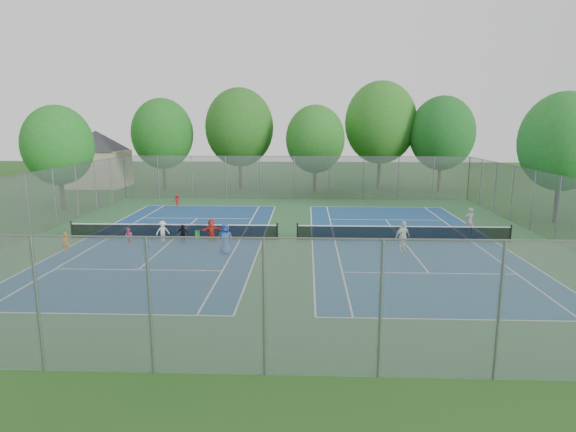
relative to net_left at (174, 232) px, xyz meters
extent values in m
plane|color=#214E18|center=(7.00, 0.00, -0.46)|extent=(120.00, 120.00, 0.00)
cube|color=#2D6036|center=(7.00, 0.00, -0.45)|extent=(32.00, 32.00, 0.01)
cube|color=navy|center=(0.00, 0.00, -0.44)|extent=(10.97, 23.77, 0.01)
cube|color=navy|center=(14.00, 0.00, -0.44)|extent=(10.97, 23.77, 0.01)
cube|color=black|center=(0.00, 0.00, 0.00)|extent=(12.87, 0.10, 0.91)
cube|color=black|center=(14.00, 0.00, 0.00)|extent=(12.87, 0.10, 0.91)
cube|color=gray|center=(7.00, 16.00, 1.54)|extent=(32.00, 0.10, 4.00)
cube|color=gray|center=(7.00, -16.00, 1.54)|extent=(32.00, 0.10, 4.00)
cube|color=gray|center=(-9.00, 0.00, 1.54)|extent=(0.10, 32.00, 4.00)
cube|color=gray|center=(23.00, 0.00, 1.54)|extent=(0.10, 32.00, 4.00)
cube|color=#B7A88C|center=(-15.00, 24.00, 1.54)|extent=(6.00, 5.00, 4.00)
pyramid|color=#2D2D33|center=(-15.00, 24.00, 5.74)|extent=(11.03, 11.03, 2.20)
cylinder|color=#443326|center=(-7.00, 22.00, 1.29)|extent=(0.36, 0.36, 3.50)
ellipsoid|color=#1E611C|center=(-7.00, 22.00, 5.45)|extent=(6.40, 6.40, 7.36)
cylinder|color=#443326|center=(1.00, 23.00, 1.47)|extent=(0.36, 0.36, 3.85)
ellipsoid|color=#255F1B|center=(1.00, 23.00, 6.10)|extent=(7.20, 7.20, 8.28)
cylinder|color=#443326|center=(9.00, 21.00, 1.12)|extent=(0.36, 0.36, 3.15)
ellipsoid|color=#266A1E|center=(9.00, 21.00, 4.95)|extent=(6.00, 6.00, 6.90)
cylinder|color=#443326|center=(16.00, 24.00, 1.65)|extent=(0.36, 0.36, 4.20)
ellipsoid|color=#29671E|center=(16.00, 24.00, 6.59)|extent=(7.60, 7.60, 8.74)
cylinder|color=#443326|center=(22.00, 22.00, 1.29)|extent=(0.36, 0.36, 3.50)
ellipsoid|color=#19571D|center=(22.00, 22.00, 5.52)|extent=(6.60, 6.60, 7.59)
cylinder|color=#443326|center=(-12.00, 10.00, 1.12)|extent=(0.36, 0.36, 3.15)
ellipsoid|color=#1F6B1F|center=(-12.00, 10.00, 4.79)|extent=(5.60, 5.60, 6.44)
cylinder|color=#443326|center=(26.00, 6.00, 1.29)|extent=(0.36, 0.36, 3.50)
ellipsoid|color=#1D6522|center=(26.00, 6.00, 5.29)|extent=(6.00, 6.00, 6.90)
cube|color=#1642AB|center=(-0.90, -2.09, -0.32)|extent=(0.35, 0.35, 0.26)
cube|color=green|center=(1.49, -0.04, -0.17)|extent=(0.32, 0.32, 0.57)
imported|color=#D35F13|center=(-5.10, -3.27, 0.11)|extent=(0.49, 0.44, 1.12)
imported|color=#D05172|center=(-2.20, -1.62, 0.05)|extent=(0.61, 0.56, 1.01)
imported|color=silver|center=(-0.49, -0.60, 0.17)|extent=(0.93, 0.77, 1.25)
imported|color=black|center=(0.78, -0.87, 0.10)|extent=(0.66, 0.31, 1.11)
imported|color=#294996|center=(3.76, -3.32, 0.40)|extent=(0.87, 0.61, 1.70)
imported|color=red|center=(2.46, -0.60, 0.23)|extent=(1.32, 0.78, 1.36)
imported|color=maroon|center=(-2.86, 11.50, 0.07)|extent=(0.69, 0.40, 1.06)
imported|color=#98989B|center=(18.59, 2.01, 0.41)|extent=(0.70, 0.52, 1.73)
imported|color=silver|center=(13.48, -2.45, 0.41)|extent=(1.08, 0.91, 1.73)
sphere|color=#C6D230|center=(-0.22, -6.09, -0.42)|extent=(0.07, 0.07, 0.07)
sphere|color=#C4CF30|center=(-1.15, -4.91, -0.42)|extent=(0.07, 0.07, 0.07)
sphere|color=#BFE635|center=(3.94, -6.57, -0.42)|extent=(0.07, 0.07, 0.07)
sphere|color=#BDD030|center=(-0.32, -4.76, -0.42)|extent=(0.07, 0.07, 0.07)
sphere|color=gold|center=(1.08, -1.94, -0.42)|extent=(0.07, 0.07, 0.07)
sphere|color=#BEE435|center=(-2.83, -5.86, -0.42)|extent=(0.07, 0.07, 0.07)
sphere|color=#DAE735|center=(3.53, -1.90, -0.42)|extent=(0.07, 0.07, 0.07)
sphere|color=#A8C32D|center=(-4.41, -2.32, -0.42)|extent=(0.07, 0.07, 0.07)
sphere|color=#E0F138|center=(3.24, -5.64, -0.42)|extent=(0.07, 0.07, 0.07)
sphere|color=#BACD2F|center=(-3.42, -4.19, -0.42)|extent=(0.07, 0.07, 0.07)
camera|label=1|loc=(8.14, -28.52, 6.59)|focal=30.00mm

